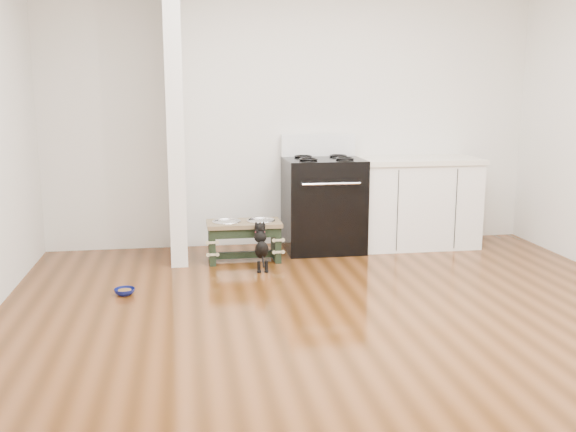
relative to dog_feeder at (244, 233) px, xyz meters
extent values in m
plane|color=#43230C|center=(0.57, -1.84, -0.27)|extent=(5.00, 5.00, 0.00)
plane|color=silver|center=(0.57, 0.66, 1.08)|extent=(5.00, 0.00, 5.00)
cube|color=silver|center=(-0.60, 0.26, 1.08)|extent=(0.15, 0.80, 2.70)
cube|color=black|center=(0.82, 0.32, 0.19)|extent=(0.76, 0.65, 0.92)
cube|color=black|center=(0.82, 0.01, 0.13)|extent=(0.58, 0.02, 0.50)
cylinder|color=silver|center=(0.82, -0.03, 0.45)|extent=(0.56, 0.02, 0.02)
cube|color=white|center=(0.82, 0.59, 0.76)|extent=(0.76, 0.08, 0.22)
torus|color=black|center=(0.64, 0.18, 0.66)|extent=(0.18, 0.18, 0.02)
torus|color=black|center=(1.00, 0.18, 0.66)|extent=(0.18, 0.18, 0.02)
torus|color=black|center=(0.64, 0.46, 0.66)|extent=(0.18, 0.18, 0.02)
torus|color=black|center=(1.00, 0.46, 0.66)|extent=(0.18, 0.18, 0.02)
cube|color=white|center=(1.80, 0.34, 0.16)|extent=(1.20, 0.60, 0.86)
cube|color=beige|center=(1.80, 0.34, 0.62)|extent=(1.24, 0.64, 0.05)
cube|color=black|center=(1.80, 0.08, -0.22)|extent=(1.20, 0.06, 0.10)
cube|color=black|center=(-0.30, 0.01, -0.10)|extent=(0.06, 0.33, 0.34)
cube|color=black|center=(0.30, 0.01, -0.10)|extent=(0.06, 0.33, 0.34)
cube|color=black|center=(0.00, -0.14, 0.03)|extent=(0.55, 0.03, 0.08)
cube|color=black|center=(0.00, 0.01, -0.21)|extent=(0.55, 0.06, 0.06)
cube|color=brown|center=(0.00, 0.01, 0.09)|extent=(0.69, 0.37, 0.04)
cylinder|color=silver|center=(-0.16, 0.01, 0.09)|extent=(0.24, 0.24, 0.04)
cylinder|color=silver|center=(0.16, 0.01, 0.09)|extent=(0.24, 0.24, 0.04)
torus|color=silver|center=(-0.16, 0.01, 0.11)|extent=(0.27, 0.27, 0.02)
torus|color=silver|center=(0.16, 0.01, 0.11)|extent=(0.27, 0.27, 0.02)
cylinder|color=black|center=(0.09, -0.42, -0.22)|extent=(0.03, 0.03, 0.10)
cylinder|color=black|center=(0.16, -0.42, -0.22)|extent=(0.03, 0.03, 0.10)
sphere|color=black|center=(0.09, -0.43, -0.26)|extent=(0.04, 0.04, 0.04)
sphere|color=black|center=(0.16, -0.43, -0.26)|extent=(0.04, 0.04, 0.04)
ellipsoid|color=black|center=(0.12, -0.35, -0.08)|extent=(0.12, 0.28, 0.25)
sphere|color=black|center=(0.12, -0.26, 0.02)|extent=(0.11, 0.11, 0.11)
sphere|color=black|center=(0.12, -0.23, 0.09)|extent=(0.10, 0.10, 0.10)
sphere|color=black|center=(0.09, -0.16, 0.09)|extent=(0.03, 0.03, 0.03)
sphere|color=black|center=(0.15, -0.16, 0.09)|extent=(0.03, 0.03, 0.03)
cylinder|color=black|center=(0.12, -0.46, -0.16)|extent=(0.02, 0.08, 0.09)
torus|color=#C4394C|center=(0.12, -0.24, 0.06)|extent=(0.09, 0.06, 0.09)
imported|color=#0C1459|center=(-1.03, -0.87, -0.24)|extent=(0.20, 0.20, 0.05)
cylinder|color=#553318|center=(-1.03, -0.87, -0.24)|extent=(0.10, 0.10, 0.02)
camera|label=1|loc=(-0.52, -5.85, 1.31)|focal=40.00mm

